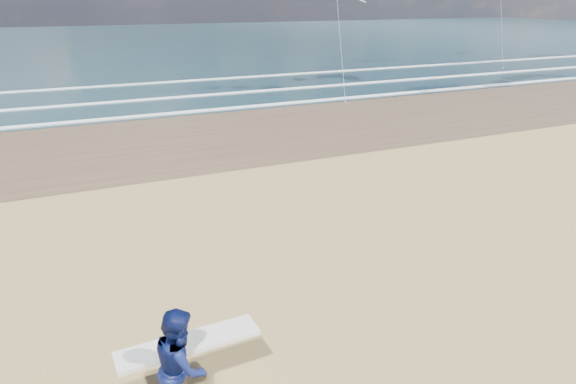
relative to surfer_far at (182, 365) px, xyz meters
name	(u,v)px	position (x,y,z in m)	size (l,w,h in m)	color
wet_sand_strip	(451,107)	(19.93, 17.04, -0.97)	(220.00, 12.00, 0.01)	brown
ocean	(203,40)	(19.93, 71.04, -0.97)	(220.00, 100.00, 0.02)	#1B353C
foam_breakers	(360,82)	(19.93, 27.14, -0.93)	(220.00, 11.70, 0.05)	white
surfer_far	(182,365)	(0.00, 0.00, 0.00)	(2.22, 1.19, 1.94)	#0C1547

